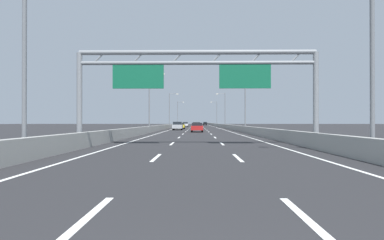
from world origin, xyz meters
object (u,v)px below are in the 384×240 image
streetlamp_left_mid (151,98)px  silver_car (178,126)px  streetlamp_left_near (30,37)px  streetlamp_right_mid (244,98)px  streetlamp_right_far (224,108)px  streetlamp_left_distant (178,112)px  red_car (197,127)px  sign_gantry (196,73)px  streetlamp_left_far (170,108)px  orange_car (197,125)px  streetlamp_right_distant (216,112)px  black_car (205,124)px  yellow_car (181,126)px  streetlamp_right_near (367,35)px  white_car (185,124)px

streetlamp_left_mid → silver_car: streetlamp_left_mid is taller
streetlamp_left_near → streetlamp_right_mid: (14.93, 37.28, 0.00)m
streetlamp_right_far → streetlamp_left_distant: 40.16m
streetlamp_right_far → red_car: 40.35m
sign_gantry → streetlamp_right_mid: streetlamp_right_mid is taller
streetlamp_left_far → orange_car: 13.04m
streetlamp_right_mid → streetlamp_right_distant: bearing=90.0°
black_car → silver_car: 76.24m
streetlamp_right_far → streetlamp_left_mid: bearing=-111.8°
streetlamp_left_far → sign_gantry: bearing=-83.8°
streetlamp_right_distant → yellow_car: 56.97m
streetlamp_left_far → streetlamp_left_distant: bearing=90.0°
sign_gantry → silver_car: size_ratio=3.49×
streetlamp_right_mid → orange_car: bearing=105.5°
streetlamp_right_near → yellow_car: 57.43m
streetlamp_left_far → streetlamp_left_mid: bearing=-90.0°
streetlamp_right_far → black_car: streetlamp_right_far is taller
yellow_car → black_car: (7.01, 66.88, 0.04)m
streetlamp_right_mid → streetlamp_right_far: bearing=90.0°
yellow_car → streetlamp_right_far: bearing=58.9°
streetlamp_left_distant → red_car: bearing=-84.4°
streetlamp_right_mid → yellow_car: size_ratio=2.04×
streetlamp_left_far → white_car: bearing=73.6°
sign_gantry → silver_car: sign_gantry is taller
streetlamp_right_distant → white_car: size_ratio=2.28×
streetlamp_right_near → streetlamp_left_mid: size_ratio=1.00×
sign_gantry → streetlamp_left_distant: size_ratio=1.69×
streetlamp_left_near → streetlamp_right_mid: bearing=68.2°
streetlamp_right_near → yellow_car: streetlamp_right_near is taller
streetlamp_right_near → silver_car: size_ratio=2.07×
white_car → streetlamp_left_mid: bearing=-94.3°
streetlamp_right_distant → silver_car: (-11.20, -64.71, -4.59)m
streetlamp_right_mid → silver_car: streetlamp_right_mid is taller
streetlamp_left_distant → yellow_car: 56.01m
black_car → yellow_car: bearing=-96.0°
black_car → silver_car: silver_car is taller
streetlamp_left_near → silver_car: bearing=85.5°
streetlamp_right_far → yellow_car: 22.00m
silver_car → streetlamp_right_near: bearing=-76.6°
streetlamp_left_mid → orange_car: 28.86m
orange_car → white_car: white_car is taller
streetlamp_right_near → streetlamp_right_distant: bearing=90.0°
streetlamp_right_mid → white_car: (-11.19, 49.97, -4.65)m
orange_car → silver_car: 18.04m
streetlamp_left_distant → black_car: size_ratio=2.30×
silver_car → white_car: size_ratio=1.10×
streetlamp_right_far → streetlamp_left_distant: size_ratio=1.00×
streetlamp_right_mid → black_car: size_ratio=2.30×
streetlamp_left_far → streetlamp_right_near: bearing=-78.7°
streetlamp_right_far → silver_car: bearing=-112.2°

